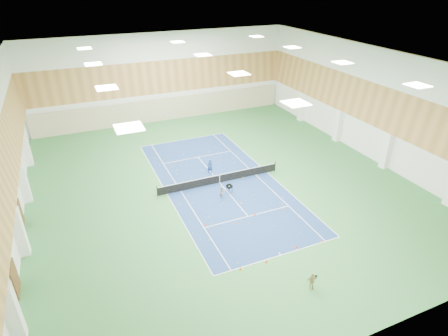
% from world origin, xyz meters
% --- Properties ---
extents(ground, '(40.00, 40.00, 0.00)m').
position_xyz_m(ground, '(0.00, 0.00, 0.00)').
color(ground, '#2F6F36').
rests_on(ground, ground).
extents(room_shell, '(36.00, 40.00, 12.00)m').
position_xyz_m(room_shell, '(0.00, 0.00, 6.00)').
color(room_shell, white).
rests_on(room_shell, ground).
extents(wood_cladding, '(36.00, 40.00, 8.00)m').
position_xyz_m(wood_cladding, '(0.00, 0.00, 8.00)').
color(wood_cladding, '#BC8346').
rests_on(wood_cladding, room_shell).
extents(ceiling_light_grid, '(21.40, 25.40, 0.06)m').
position_xyz_m(ceiling_light_grid, '(0.00, 0.00, 11.92)').
color(ceiling_light_grid, white).
rests_on(ceiling_light_grid, room_shell).
extents(court_surface, '(10.97, 23.77, 0.01)m').
position_xyz_m(court_surface, '(0.00, 0.00, 0.01)').
color(court_surface, navy).
rests_on(court_surface, ground).
extents(tennis_balls_scatter, '(10.57, 22.77, 0.07)m').
position_xyz_m(tennis_balls_scatter, '(0.00, 0.00, 0.05)').
color(tennis_balls_scatter, '#D1EB28').
rests_on(tennis_balls_scatter, ground).
extents(tennis_net, '(12.80, 0.10, 1.10)m').
position_xyz_m(tennis_net, '(0.00, 0.00, 0.55)').
color(tennis_net, black).
rests_on(tennis_net, ground).
extents(back_curtain, '(35.40, 0.16, 3.20)m').
position_xyz_m(back_curtain, '(0.00, 19.75, 1.60)').
color(back_curtain, '#C6B793').
rests_on(back_curtain, ground).
extents(door_left_a, '(0.08, 1.80, 2.20)m').
position_xyz_m(door_left_a, '(-17.92, -8.00, 1.10)').
color(door_left_a, '#593319').
rests_on(door_left_a, ground).
extents(door_left_b, '(0.08, 1.80, 2.20)m').
position_xyz_m(door_left_b, '(-17.92, 0.00, 1.10)').
color(door_left_b, '#593319').
rests_on(door_left_b, ground).
extents(coach, '(0.59, 0.39, 1.61)m').
position_xyz_m(coach, '(-0.16, 2.30, 0.81)').
color(coach, navy).
rests_on(coach, ground).
extents(child_court, '(0.66, 0.56, 1.22)m').
position_xyz_m(child_court, '(-0.92, -2.74, 0.61)').
color(child_court, gray).
rests_on(child_court, ground).
extents(child_apron, '(0.82, 0.47, 1.31)m').
position_xyz_m(child_apron, '(0.14, -15.54, 0.66)').
color(child_apron, tan).
rests_on(child_apron, ground).
extents(ball_cart, '(0.59, 0.59, 0.86)m').
position_xyz_m(ball_cart, '(0.10, -2.13, 0.43)').
color(ball_cart, black).
rests_on(ball_cart, ground).
extents(cone_svc_a, '(0.19, 0.19, 0.21)m').
position_xyz_m(cone_svc_a, '(-3.85, -6.12, 0.10)').
color(cone_svc_a, '#F43E0C').
rests_on(cone_svc_a, ground).
extents(cone_svc_b, '(0.18, 0.18, 0.20)m').
position_xyz_m(cone_svc_b, '(-1.42, -6.97, 0.10)').
color(cone_svc_b, '#F85F0D').
rests_on(cone_svc_b, ground).
extents(cone_svc_c, '(0.22, 0.22, 0.25)m').
position_xyz_m(cone_svc_c, '(0.62, -6.50, 0.12)').
color(cone_svc_c, '#EC410C').
rests_on(cone_svc_c, ground).
extents(cone_svc_d, '(0.18, 0.18, 0.20)m').
position_xyz_m(cone_svc_d, '(3.41, -6.75, 0.10)').
color(cone_svc_d, '#F1460C').
rests_on(cone_svc_d, ground).
extents(cone_base_a, '(0.22, 0.22, 0.24)m').
position_xyz_m(cone_base_a, '(-3.46, -12.06, 0.12)').
color(cone_base_a, '#DB620B').
rests_on(cone_base_a, ground).
extents(cone_base_b, '(0.21, 0.21, 0.24)m').
position_xyz_m(cone_base_b, '(-1.41, -12.14, 0.12)').
color(cone_base_b, '#EA500C').
rests_on(cone_base_b, ground).
extents(cone_base_c, '(0.23, 0.23, 0.25)m').
position_xyz_m(cone_base_c, '(1.58, -11.64, 0.12)').
color(cone_base_c, '#D8400B').
rests_on(cone_base_c, ground).
extents(cone_base_d, '(0.19, 0.19, 0.21)m').
position_xyz_m(cone_base_d, '(3.80, -11.76, 0.10)').
color(cone_base_d, orange).
rests_on(cone_base_d, ground).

